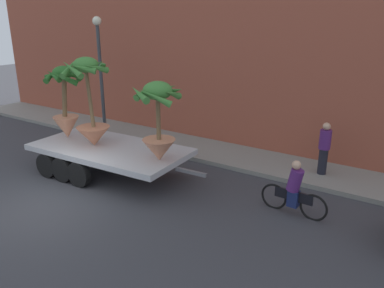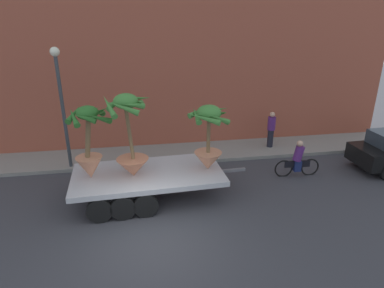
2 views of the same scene
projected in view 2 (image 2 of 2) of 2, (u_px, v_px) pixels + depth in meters
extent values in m
plane|color=#38383D|center=(153.00, 240.00, 9.87)|extent=(60.00, 60.00, 0.00)
cube|color=gray|center=(145.00, 155.00, 15.44)|extent=(24.00, 2.20, 0.15)
cube|color=#9E4C38|center=(139.00, 59.00, 15.52)|extent=(24.00, 1.20, 8.24)
cube|color=#B7BABF|center=(148.00, 175.00, 11.84)|extent=(5.27, 2.81, 0.18)
cylinder|color=black|center=(102.00, 176.00, 12.79)|extent=(0.81, 0.26, 0.80)
cylinder|color=black|center=(99.00, 211.00, 10.61)|extent=(0.81, 0.26, 0.80)
cylinder|color=black|center=(121.00, 175.00, 12.93)|extent=(0.81, 0.26, 0.80)
cylinder|color=black|center=(123.00, 208.00, 10.75)|extent=(0.81, 0.26, 0.80)
cylinder|color=black|center=(140.00, 173.00, 13.07)|extent=(0.81, 0.26, 0.80)
cylinder|color=black|center=(146.00, 205.00, 10.89)|extent=(0.81, 0.26, 0.80)
cube|color=slate|center=(232.00, 170.00, 12.50)|extent=(1.00, 0.15, 0.10)
cone|color=tan|center=(90.00, 168.00, 11.28)|extent=(0.88, 0.88, 0.76)
cylinder|color=brown|center=(88.00, 135.00, 10.88)|extent=(0.35, 0.16, 1.51)
ellipsoid|color=#2D6B28|center=(87.00, 113.00, 10.61)|extent=(0.69, 0.69, 0.43)
cone|color=#2D6B28|center=(101.00, 114.00, 10.68)|extent=(0.23, 0.85, 0.41)
cone|color=#2D6B28|center=(99.00, 112.00, 10.99)|extent=(0.80, 0.77, 0.58)
cone|color=#2D6B28|center=(88.00, 111.00, 10.97)|extent=(0.78, 0.23, 0.38)
cone|color=#2D6B28|center=(74.00, 114.00, 10.69)|extent=(0.47, 0.94, 0.46)
cone|color=#2D6B28|center=(74.00, 117.00, 10.44)|extent=(0.50, 0.87, 0.52)
cone|color=#2D6B28|center=(84.00, 118.00, 10.30)|extent=(0.75, 0.30, 0.41)
cone|color=#2D6B28|center=(98.00, 118.00, 10.38)|extent=(0.83, 0.85, 0.61)
cone|color=#C17251|center=(133.00, 167.00, 11.44)|extent=(1.07, 1.07, 0.64)
cylinder|color=brown|center=(129.00, 131.00, 10.96)|extent=(0.26, 0.12, 1.97)
ellipsoid|color=#428438|center=(126.00, 101.00, 10.59)|extent=(0.77, 0.77, 0.48)
cone|color=#428438|center=(140.00, 102.00, 10.66)|extent=(0.24, 0.92, 0.44)
cone|color=#428438|center=(137.00, 98.00, 11.05)|extent=(1.00, 0.85, 0.38)
cone|color=#428438|center=(122.00, 100.00, 10.97)|extent=(0.90, 0.47, 0.48)
cone|color=#428438|center=(114.00, 102.00, 10.72)|extent=(0.53, 0.82, 0.45)
cone|color=#428438|center=(109.00, 106.00, 10.37)|extent=(0.57, 1.07, 0.62)
cone|color=#428438|center=(123.00, 108.00, 10.16)|extent=(1.00, 0.34, 0.55)
cone|color=#428438|center=(133.00, 105.00, 10.34)|extent=(0.78, 0.62, 0.39)
cone|color=tan|center=(208.00, 161.00, 11.94)|extent=(0.97, 0.97, 0.64)
cylinder|color=brown|center=(209.00, 133.00, 11.56)|extent=(0.14, 0.13, 1.43)
ellipsoid|color=#428438|center=(209.00, 113.00, 11.29)|extent=(0.83, 0.83, 0.52)
cone|color=#428438|center=(221.00, 113.00, 11.46)|extent=(0.36, 0.93, 0.47)
cone|color=#428438|center=(213.00, 110.00, 11.76)|extent=(1.00, 0.69, 0.45)
cone|color=#428438|center=(200.00, 111.00, 11.66)|extent=(0.95, 0.65, 0.40)
cone|color=#428438|center=(196.00, 115.00, 11.23)|extent=(0.25, 0.90, 0.45)
cone|color=#428438|center=(204.00, 118.00, 10.83)|extent=(1.07, 0.71, 0.40)
cone|color=#428438|center=(219.00, 119.00, 10.98)|extent=(0.92, 0.64, 0.59)
torus|color=black|center=(310.00, 167.00, 13.67)|extent=(0.74, 0.10, 0.74)
torus|color=black|center=(284.00, 169.00, 13.55)|extent=(0.74, 0.10, 0.74)
cube|color=black|center=(297.00, 164.00, 13.55)|extent=(1.04, 0.11, 0.28)
cylinder|color=#51236B|center=(299.00, 153.00, 13.38)|extent=(0.46, 0.36, 0.65)
sphere|color=tan|center=(300.00, 144.00, 13.23)|extent=(0.24, 0.24, 0.24)
cube|color=navy|center=(297.00, 166.00, 13.58)|extent=(0.29, 0.25, 0.44)
cylinder|color=black|center=(360.00, 156.00, 14.79)|extent=(0.65, 0.23, 0.64)
cylinder|color=black|center=(270.00, 138.00, 16.10)|extent=(0.28, 0.28, 0.85)
cylinder|color=#51236B|center=(272.00, 123.00, 15.83)|extent=(0.36, 0.36, 0.62)
sphere|color=tan|center=(272.00, 114.00, 15.68)|extent=(0.24, 0.24, 0.24)
cylinder|color=#383D42|center=(64.00, 114.00, 13.39)|extent=(0.14, 0.14, 4.50)
sphere|color=#EAEACC|center=(55.00, 52.00, 12.51)|extent=(0.36, 0.36, 0.36)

